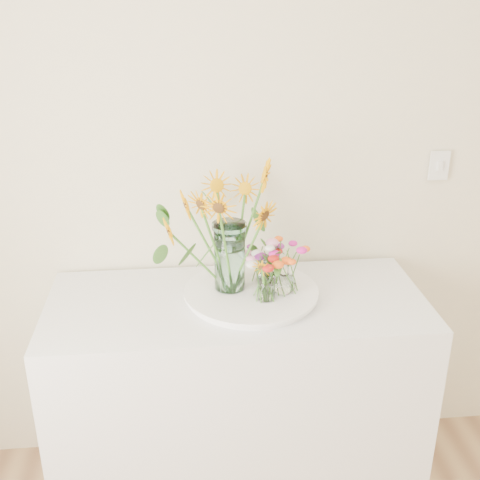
{
  "coord_description": "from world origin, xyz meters",
  "views": [
    {
      "loc": [
        -0.62,
        -0.01,
        1.98
      ],
      "look_at": [
        -0.41,
        1.94,
        1.14
      ],
      "focal_mm": 45.0,
      "sensor_mm": 36.0,
      "label": 1
    }
  ],
  "objects_px": {
    "mason_jar": "(230,257)",
    "counter": "(237,399)",
    "tray": "(251,294)",
    "small_vase_b": "(284,277)",
    "small_vase_c": "(264,270)",
    "small_vase_a": "(267,287)"
  },
  "relations": [
    {
      "from": "counter",
      "to": "mason_jar",
      "type": "bearing_deg",
      "value": 117.16
    },
    {
      "from": "mason_jar",
      "to": "small_vase_b",
      "type": "bearing_deg",
      "value": -14.19
    },
    {
      "from": "counter",
      "to": "small_vase_b",
      "type": "height_order",
      "value": "small_vase_b"
    },
    {
      "from": "counter",
      "to": "tray",
      "type": "distance_m",
      "value": 0.47
    },
    {
      "from": "mason_jar",
      "to": "counter",
      "type": "bearing_deg",
      "value": -62.84
    },
    {
      "from": "counter",
      "to": "mason_jar",
      "type": "xyz_separation_m",
      "value": [
        -0.02,
        0.04,
        0.61
      ]
    },
    {
      "from": "small_vase_a",
      "to": "small_vase_b",
      "type": "height_order",
      "value": "small_vase_b"
    },
    {
      "from": "tray",
      "to": "small_vase_c",
      "type": "height_order",
      "value": "small_vase_c"
    },
    {
      "from": "counter",
      "to": "small_vase_b",
      "type": "relative_size",
      "value": 10.79
    },
    {
      "from": "counter",
      "to": "small_vase_b",
      "type": "distance_m",
      "value": 0.57
    },
    {
      "from": "counter",
      "to": "mason_jar",
      "type": "height_order",
      "value": "mason_jar"
    },
    {
      "from": "small_vase_a",
      "to": "small_vase_b",
      "type": "distance_m",
      "value": 0.09
    },
    {
      "from": "mason_jar",
      "to": "small_vase_a",
      "type": "distance_m",
      "value": 0.18
    },
    {
      "from": "small_vase_c",
      "to": "small_vase_b",
      "type": "bearing_deg",
      "value": -56.32
    },
    {
      "from": "counter",
      "to": "small_vase_c",
      "type": "relative_size",
      "value": 13.24
    },
    {
      "from": "counter",
      "to": "small_vase_a",
      "type": "xyz_separation_m",
      "value": [
        0.1,
        -0.06,
        0.53
      ]
    },
    {
      "from": "small_vase_b",
      "to": "mason_jar",
      "type": "bearing_deg",
      "value": 165.81
    },
    {
      "from": "mason_jar",
      "to": "small_vase_b",
      "type": "xyz_separation_m",
      "value": [
        0.19,
        -0.05,
        -0.07
      ]
    },
    {
      "from": "tray",
      "to": "mason_jar",
      "type": "bearing_deg",
      "value": 161.98
    },
    {
      "from": "small_vase_a",
      "to": "small_vase_c",
      "type": "relative_size",
      "value": 1.01
    },
    {
      "from": "tray",
      "to": "small_vase_b",
      "type": "bearing_deg",
      "value": -11.6
    },
    {
      "from": "tray",
      "to": "small_vase_a",
      "type": "xyz_separation_m",
      "value": [
        0.05,
        -0.07,
        0.07
      ]
    }
  ]
}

